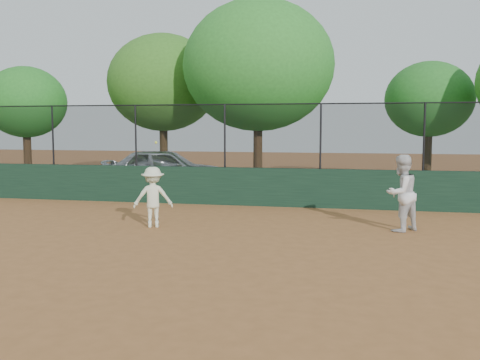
% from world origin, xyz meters
% --- Properties ---
extents(ground, '(80.00, 80.00, 0.00)m').
position_xyz_m(ground, '(0.00, 0.00, 0.00)').
color(ground, '#9B5F32').
rests_on(ground, ground).
extents(back_wall, '(26.00, 0.20, 1.20)m').
position_xyz_m(back_wall, '(0.00, 6.00, 0.60)').
color(back_wall, '#173322').
rests_on(back_wall, ground).
extents(grass_strip, '(36.00, 12.00, 0.01)m').
position_xyz_m(grass_strip, '(0.00, 12.00, 0.00)').
color(grass_strip, '#345A1C').
rests_on(grass_strip, ground).
extents(parked_car, '(5.17, 2.97, 1.65)m').
position_xyz_m(parked_car, '(-3.69, 9.28, 0.83)').
color(parked_car, silver).
rests_on(parked_car, ground).
extents(player_second, '(1.12, 1.12, 1.83)m').
position_xyz_m(player_second, '(4.62, 2.70, 0.92)').
color(player_second, silver).
rests_on(player_second, ground).
extents(player_main, '(1.10, 0.85, 2.15)m').
position_xyz_m(player_main, '(-1.35, 1.95, 0.75)').
color(player_main, beige).
rests_on(player_main, ground).
extents(fence_assembly, '(26.00, 0.06, 2.00)m').
position_xyz_m(fence_assembly, '(-0.03, 6.00, 2.24)').
color(fence_assembly, black).
rests_on(fence_assembly, back_wall).
extents(tree_0, '(3.64, 3.31, 5.13)m').
position_xyz_m(tree_0, '(-10.78, 10.93, 3.54)').
color(tree_0, '#482D19').
rests_on(tree_0, ground).
extents(tree_1, '(4.96, 4.51, 6.56)m').
position_xyz_m(tree_1, '(-4.85, 12.29, 4.41)').
color(tree_1, '#483018').
rests_on(tree_1, ground).
extents(tree_2, '(5.98, 5.44, 7.46)m').
position_xyz_m(tree_2, '(-0.26, 10.62, 4.87)').
color(tree_2, '#442C18').
rests_on(tree_2, ground).
extents(tree_3, '(3.62, 3.30, 5.18)m').
position_xyz_m(tree_3, '(6.52, 13.10, 3.59)').
color(tree_3, '#382512').
rests_on(tree_3, ground).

